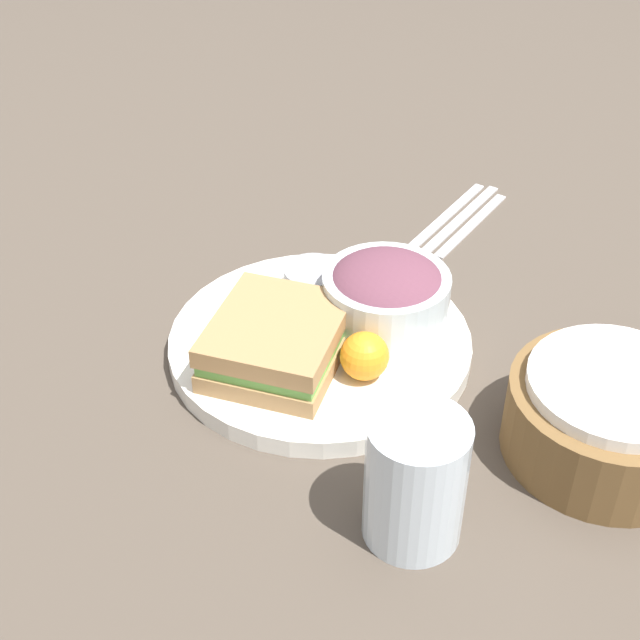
{
  "coord_description": "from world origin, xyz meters",
  "views": [
    {
      "loc": [
        0.65,
        0.26,
        0.57
      ],
      "look_at": [
        0.0,
        0.0,
        0.04
      ],
      "focal_mm": 50.0,
      "sensor_mm": 36.0,
      "label": 1
    }
  ],
  "objects_px": {
    "dressing_cup": "(313,282)",
    "fork": "(446,216)",
    "sandwich": "(277,342)",
    "knife": "(458,220)",
    "salad_bowl": "(386,294)",
    "plate": "(320,343)",
    "bread_basket": "(609,417)",
    "drink_glass": "(415,481)",
    "spoon": "(472,224)"
  },
  "relations": [
    {
      "from": "dressing_cup",
      "to": "sandwich",
      "type": "bearing_deg",
      "value": 4.48
    },
    {
      "from": "drink_glass",
      "to": "salad_bowl",
      "type": "bearing_deg",
      "value": -156.82
    },
    {
      "from": "drink_glass",
      "to": "knife",
      "type": "distance_m",
      "value": 0.5
    },
    {
      "from": "sandwich",
      "to": "spoon",
      "type": "height_order",
      "value": "sandwich"
    },
    {
      "from": "fork",
      "to": "sandwich",
      "type": "bearing_deg",
      "value": -178.96
    },
    {
      "from": "sandwich",
      "to": "bread_basket",
      "type": "relative_size",
      "value": 0.79
    },
    {
      "from": "salad_bowl",
      "to": "drink_glass",
      "type": "distance_m",
      "value": 0.25
    },
    {
      "from": "knife",
      "to": "spoon",
      "type": "height_order",
      "value": "same"
    },
    {
      "from": "dressing_cup",
      "to": "bread_basket",
      "type": "bearing_deg",
      "value": 72.17
    },
    {
      "from": "plate",
      "to": "knife",
      "type": "distance_m",
      "value": 0.31
    },
    {
      "from": "sandwich",
      "to": "drink_glass",
      "type": "distance_m",
      "value": 0.22
    },
    {
      "from": "drink_glass",
      "to": "spoon",
      "type": "bearing_deg",
      "value": -172.05
    },
    {
      "from": "sandwich",
      "to": "dressing_cup",
      "type": "distance_m",
      "value": 0.12
    },
    {
      "from": "bread_basket",
      "to": "fork",
      "type": "distance_m",
      "value": 0.42
    },
    {
      "from": "sandwich",
      "to": "bread_basket",
      "type": "distance_m",
      "value": 0.31
    },
    {
      "from": "salad_bowl",
      "to": "spoon",
      "type": "height_order",
      "value": "salad_bowl"
    },
    {
      "from": "dressing_cup",
      "to": "fork",
      "type": "relative_size",
      "value": 0.32
    },
    {
      "from": "sandwich",
      "to": "fork",
      "type": "distance_m",
      "value": 0.37
    },
    {
      "from": "bread_basket",
      "to": "fork",
      "type": "xyz_separation_m",
      "value": [
        -0.34,
        -0.23,
        -0.04
      ]
    },
    {
      "from": "salad_bowl",
      "to": "knife",
      "type": "relative_size",
      "value": 0.62
    },
    {
      "from": "sandwich",
      "to": "knife",
      "type": "bearing_deg",
      "value": 165.58
    },
    {
      "from": "fork",
      "to": "knife",
      "type": "distance_m",
      "value": 0.02
    },
    {
      "from": "drink_glass",
      "to": "fork",
      "type": "bearing_deg",
      "value": -168.2
    },
    {
      "from": "plate",
      "to": "knife",
      "type": "xyz_separation_m",
      "value": [
        -0.3,
        0.07,
        -0.01
      ]
    },
    {
      "from": "plate",
      "to": "dressing_cup",
      "type": "bearing_deg",
      "value": -152.77
    },
    {
      "from": "salad_bowl",
      "to": "drink_glass",
      "type": "bearing_deg",
      "value": 23.18
    },
    {
      "from": "dressing_cup",
      "to": "knife",
      "type": "distance_m",
      "value": 0.26
    },
    {
      "from": "salad_bowl",
      "to": "bread_basket",
      "type": "relative_size",
      "value": 0.71
    },
    {
      "from": "drink_glass",
      "to": "bread_basket",
      "type": "relative_size",
      "value": 0.64
    },
    {
      "from": "plate",
      "to": "fork",
      "type": "relative_size",
      "value": 1.56
    },
    {
      "from": "dressing_cup",
      "to": "fork",
      "type": "height_order",
      "value": "dressing_cup"
    },
    {
      "from": "salad_bowl",
      "to": "drink_glass",
      "type": "xyz_separation_m",
      "value": [
        0.23,
        0.1,
        0.0
      ]
    },
    {
      "from": "dressing_cup",
      "to": "drink_glass",
      "type": "distance_m",
      "value": 0.31
    },
    {
      "from": "salad_bowl",
      "to": "spoon",
      "type": "xyz_separation_m",
      "value": [
        -0.25,
        0.03,
        -0.05
      ]
    },
    {
      "from": "spoon",
      "to": "knife",
      "type": "bearing_deg",
      "value": 90.0
    },
    {
      "from": "sandwich",
      "to": "fork",
      "type": "xyz_separation_m",
      "value": [
        -0.36,
        0.07,
        -0.04
      ]
    },
    {
      "from": "bread_basket",
      "to": "spoon",
      "type": "xyz_separation_m",
      "value": [
        -0.33,
        -0.2,
        -0.04
      ]
    },
    {
      "from": "plate",
      "to": "drink_glass",
      "type": "height_order",
      "value": "drink_glass"
    },
    {
      "from": "sandwich",
      "to": "dressing_cup",
      "type": "bearing_deg",
      "value": -175.52
    },
    {
      "from": "bread_basket",
      "to": "drink_glass",
      "type": "bearing_deg",
      "value": -41.59
    },
    {
      "from": "drink_glass",
      "to": "spoon",
      "type": "height_order",
      "value": "drink_glass"
    },
    {
      "from": "sandwich",
      "to": "knife",
      "type": "distance_m",
      "value": 0.37
    },
    {
      "from": "fork",
      "to": "spoon",
      "type": "relative_size",
      "value": 1.11
    },
    {
      "from": "sandwich",
      "to": "bread_basket",
      "type": "bearing_deg",
      "value": 92.69
    },
    {
      "from": "salad_bowl",
      "to": "dressing_cup",
      "type": "bearing_deg",
      "value": -102.99
    },
    {
      "from": "salad_bowl",
      "to": "dressing_cup",
      "type": "height_order",
      "value": "salad_bowl"
    },
    {
      "from": "bread_basket",
      "to": "knife",
      "type": "bearing_deg",
      "value": -147.39
    },
    {
      "from": "bread_basket",
      "to": "spoon",
      "type": "bearing_deg",
      "value": -149.25
    },
    {
      "from": "dressing_cup",
      "to": "bread_basket",
      "type": "height_order",
      "value": "bread_basket"
    },
    {
      "from": "plate",
      "to": "sandwich",
      "type": "xyz_separation_m",
      "value": [
        0.05,
        -0.02,
        0.03
      ]
    }
  ]
}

